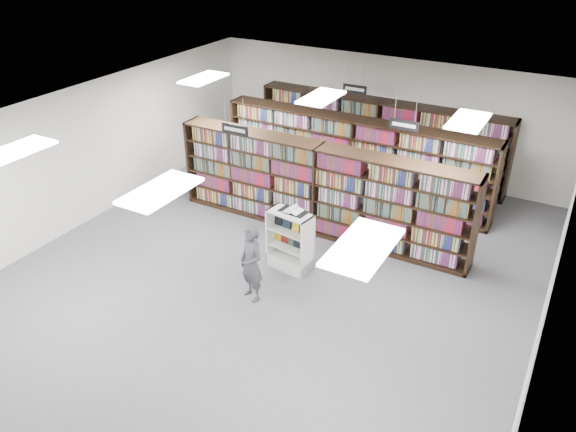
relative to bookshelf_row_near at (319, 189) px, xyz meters
The scene contains 20 objects.
floor 2.26m from the bookshelf_row_near, 90.00° to the right, with size 12.00×12.00×0.00m, color #525257.
ceiling 2.94m from the bookshelf_row_near, 90.00° to the right, with size 10.00×12.00×0.10m, color silver.
wall_back 4.04m from the bookshelf_row_near, 90.00° to the left, with size 10.00×0.10×3.20m, color silver.
wall_left 5.41m from the bookshelf_row_near, 158.20° to the right, with size 0.10×12.00×3.20m, color silver.
wall_right 5.41m from the bookshelf_row_near, 21.80° to the right, with size 0.10×12.00×3.20m, color silver.
bookshelf_row_near is the anchor object (origin of this frame).
bookshelf_row_mid 2.00m from the bookshelf_row_near, 90.00° to the left, with size 7.00×0.60×2.10m.
bookshelf_row_far 3.70m from the bookshelf_row_near, 90.00° to the left, with size 7.00×0.60×2.10m.
aisle_sign_left 2.33m from the bookshelf_row_near, 146.29° to the right, with size 0.65×0.02×0.80m.
aisle_sign_right 2.33m from the bookshelf_row_near, 33.67° to the left, with size 0.65×0.02×0.80m.
aisle_sign_center 3.38m from the bookshelf_row_near, 99.46° to the left, with size 0.65×0.02×0.80m.
troffer_front_left 6.20m from the bookshelf_row_near, 120.96° to the right, with size 0.60×1.20×0.04m, color white.
troffer_front_center 5.43m from the bookshelf_row_near, 90.00° to the right, with size 0.60×1.20×0.04m, color white.
troffer_front_right 6.20m from the bookshelf_row_near, 59.04° to the right, with size 0.60×1.20×0.04m, color white.
troffer_back_left 3.67m from the bookshelf_row_near, behind, with size 0.60×1.20×0.04m, color white.
troffer_back_center 2.11m from the bookshelf_row_near, ahead, with size 0.60×1.20×0.04m, color white.
troffer_back_right 3.67m from the bookshelf_row_near, ahead, with size 0.60×1.20×0.04m, color white.
endcap_display 1.75m from the bookshelf_row_near, 82.92° to the right, with size 0.98×0.58×1.29m.
open_book 1.63m from the bookshelf_row_near, 82.18° to the right, with size 0.59×0.38×0.13m.
shopper 2.94m from the bookshelf_row_near, 88.62° to the right, with size 0.57×0.37×1.56m, color #443F48.
Camera 1 is at (4.92, -8.19, 6.56)m, focal length 35.00 mm.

